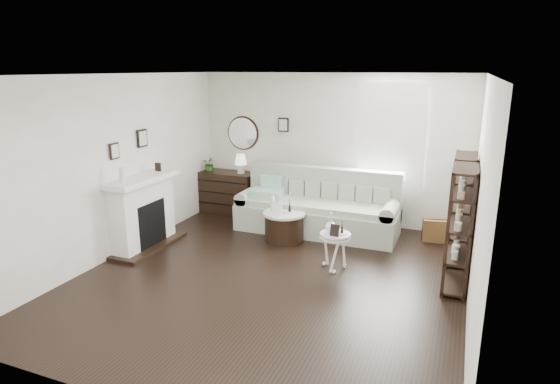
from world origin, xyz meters
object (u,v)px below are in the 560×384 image
at_px(drum_table, 284,226).
at_px(sofa, 318,211).
at_px(pedestal_table, 335,236).
at_px(dresser, 225,192).

bearing_deg(drum_table, sofa, 61.55).
bearing_deg(pedestal_table, drum_table, 143.91).
distance_m(dresser, drum_table, 1.99).
bearing_deg(dresser, pedestal_table, -34.02).
xyz_separation_m(sofa, dresser, (-2.04, 0.38, 0.05)).
xyz_separation_m(drum_table, pedestal_table, (1.08, -0.79, 0.24)).
relative_size(dresser, pedestal_table, 2.29).
height_order(sofa, drum_table, sofa).
xyz_separation_m(dresser, drum_table, (1.67, -1.07, -0.16)).
bearing_deg(sofa, dresser, 169.35).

